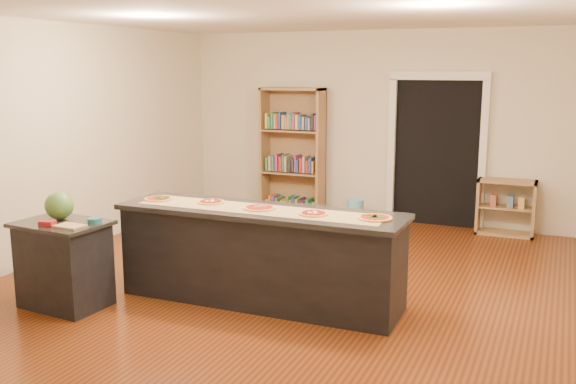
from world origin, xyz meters
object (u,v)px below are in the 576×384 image
at_px(side_counter, 64,264).
at_px(watermelon, 59,206).
at_px(bookshelf, 292,152).
at_px(low_shelf, 506,207).
at_px(kitchen_island, 260,255).
at_px(waste_bin, 355,211).

bearing_deg(side_counter, watermelon, 141.67).
height_order(bookshelf, low_shelf, bookshelf).
height_order(side_counter, bookshelf, bookshelf).
bearing_deg(bookshelf, kitchen_island, -71.52).
relative_size(low_shelf, watermelon, 2.86).
relative_size(kitchen_island, low_shelf, 3.69).
distance_m(side_counter, watermelon, 0.56).
bearing_deg(side_counter, waste_bin, 74.94).
relative_size(bookshelf, watermelon, 7.32).
height_order(bookshelf, waste_bin, bookshelf).
distance_m(side_counter, waste_bin, 4.60).
height_order(side_counter, low_shelf, side_counter).
bearing_deg(waste_bin, bookshelf, 171.58).
bearing_deg(kitchen_island, watermelon, -156.87).
relative_size(kitchen_island, side_counter, 3.36).
height_order(side_counter, watermelon, watermelon).
bearing_deg(watermelon, side_counter, -42.75).
bearing_deg(waste_bin, watermelon, -110.83).
bearing_deg(low_shelf, side_counter, -128.85).
bearing_deg(low_shelf, bookshelf, -179.81).
bearing_deg(watermelon, bookshelf, 83.05).
bearing_deg(side_counter, bookshelf, 88.67).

